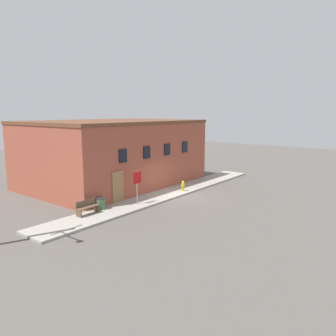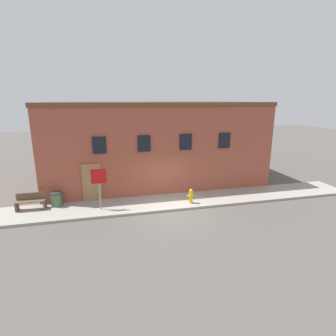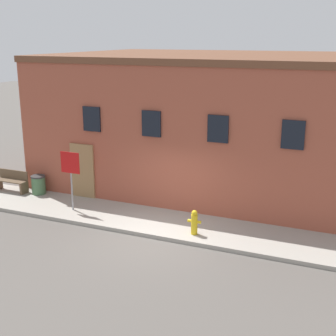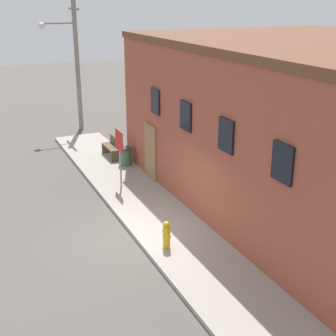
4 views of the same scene
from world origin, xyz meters
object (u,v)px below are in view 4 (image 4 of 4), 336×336
at_px(fire_hydrant, 166,235).
at_px(utility_pole, 74,60).
at_px(stop_sign, 120,148).
at_px(trash_bin, 125,156).
at_px(bench, 112,148).

relative_size(fire_hydrant, utility_pole, 0.12).
relative_size(stop_sign, utility_pole, 0.32).
relative_size(fire_hydrant, trash_bin, 1.08).
relative_size(stop_sign, bench, 1.53).
bearing_deg(bench, utility_pole, -179.15).
relative_size(trash_bin, utility_pole, 0.11).
xyz_separation_m(stop_sign, bench, (-3.40, 0.80, -1.08)).
distance_m(fire_hydrant, utility_pole, 14.03).
xyz_separation_m(fire_hydrant, bench, (-8.09, 1.11, 0.01)).
distance_m(bench, utility_pole, 6.36).
height_order(bench, utility_pole, utility_pole).
height_order(fire_hydrant, stop_sign, stop_sign).
bearing_deg(stop_sign, trash_bin, 156.44).
bearing_deg(utility_pole, fire_hydrant, -4.29).
distance_m(stop_sign, utility_pole, 9.21).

